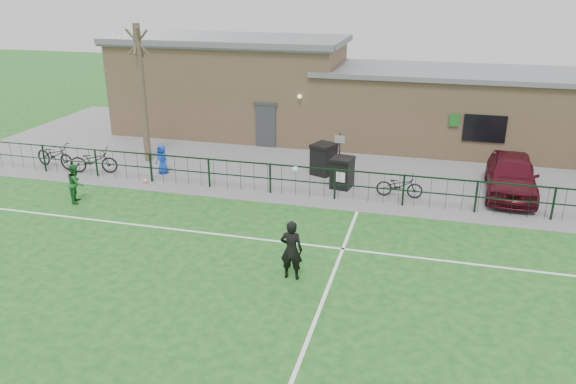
% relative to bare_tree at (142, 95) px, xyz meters
% --- Properties ---
extents(ground, '(90.00, 90.00, 0.00)m').
position_rel_bare_tree_xyz_m(ground, '(8.00, -10.50, -3.00)').
color(ground, '#174F17').
rests_on(ground, ground).
extents(paving_strip, '(34.00, 13.00, 0.02)m').
position_rel_bare_tree_xyz_m(paving_strip, '(8.00, 3.00, -2.99)').
color(paving_strip, slate).
rests_on(paving_strip, ground).
extents(pitch_line_touch, '(28.00, 0.10, 0.01)m').
position_rel_bare_tree_xyz_m(pitch_line_touch, '(8.00, -2.70, -3.00)').
color(pitch_line_touch, white).
rests_on(pitch_line_touch, ground).
extents(pitch_line_mid, '(28.00, 0.10, 0.01)m').
position_rel_bare_tree_xyz_m(pitch_line_mid, '(8.00, -6.50, -3.00)').
color(pitch_line_mid, white).
rests_on(pitch_line_mid, ground).
extents(pitch_line_perp, '(0.10, 16.00, 0.01)m').
position_rel_bare_tree_xyz_m(pitch_line_perp, '(10.00, -10.50, -3.00)').
color(pitch_line_perp, white).
rests_on(pitch_line_perp, ground).
extents(perimeter_fence, '(28.00, 0.10, 1.20)m').
position_rel_bare_tree_xyz_m(perimeter_fence, '(8.00, -2.50, -2.40)').
color(perimeter_fence, black).
rests_on(perimeter_fence, ground).
extents(bare_tree, '(0.30, 0.30, 6.00)m').
position_rel_bare_tree_xyz_m(bare_tree, '(0.00, 0.00, 0.00)').
color(bare_tree, '#4C3C2E').
rests_on(bare_tree, ground).
extents(wheelie_bin_left, '(1.09, 1.15, 1.22)m').
position_rel_bare_tree_xyz_m(wheelie_bin_left, '(8.03, 0.21, -2.37)').
color(wheelie_bin_left, black).
rests_on(wheelie_bin_left, paving_strip).
extents(wheelie_bin_right, '(0.88, 0.96, 1.13)m').
position_rel_bare_tree_xyz_m(wheelie_bin_right, '(9.05, -1.18, -2.41)').
color(wheelie_bin_right, black).
rests_on(wheelie_bin_right, paving_strip).
extents(sign_post, '(0.06, 0.06, 2.00)m').
position_rel_bare_tree_xyz_m(sign_post, '(8.80, -0.51, -1.98)').
color(sign_post, black).
rests_on(sign_post, paving_strip).
extents(car_maroon, '(2.05, 4.59, 1.53)m').
position_rel_bare_tree_xyz_m(car_maroon, '(15.36, -0.27, -2.21)').
color(car_maroon, '#4A0D18').
rests_on(car_maroon, paving_strip).
extents(bicycle_a, '(2.21, 1.17, 1.11)m').
position_rel_bare_tree_xyz_m(bicycle_a, '(-3.41, -1.92, -2.43)').
color(bicycle_a, black).
rests_on(bicycle_a, paving_strip).
extents(bicycle_c, '(2.14, 1.13, 1.07)m').
position_rel_bare_tree_xyz_m(bicycle_c, '(-1.39, -2.11, -2.45)').
color(bicycle_c, black).
rests_on(bicycle_c, paving_strip).
extents(bicycle_e, '(1.73, 0.63, 0.90)m').
position_rel_bare_tree_xyz_m(bicycle_e, '(11.31, -1.67, -2.53)').
color(bicycle_e, black).
rests_on(bicycle_e, paving_strip).
extents(spectator_child, '(0.70, 0.56, 1.24)m').
position_rel_bare_tree_xyz_m(spectator_child, '(1.46, -1.47, -2.36)').
color(spectator_child, blue).
rests_on(spectator_child, paving_strip).
extents(goalkeeper_kick, '(1.15, 3.60, 2.12)m').
position_rel_bare_tree_xyz_m(goalkeeper_kick, '(8.90, -8.52, -2.12)').
color(goalkeeper_kick, black).
rests_on(goalkeeper_kick, ground).
extents(outfield_player, '(0.77, 0.86, 1.44)m').
position_rel_bare_tree_xyz_m(outfield_player, '(-0.13, -5.15, -2.28)').
color(outfield_player, '#1A5E25').
rests_on(outfield_player, ground).
extents(ball_ground, '(0.19, 0.19, 0.19)m').
position_rel_bare_tree_xyz_m(ball_ground, '(1.32, -2.72, -2.90)').
color(ball_ground, silver).
rests_on(ball_ground, ground).
extents(clubhouse, '(24.25, 5.40, 4.96)m').
position_rel_bare_tree_xyz_m(clubhouse, '(7.12, 6.00, -0.78)').
color(clubhouse, tan).
rests_on(clubhouse, ground).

